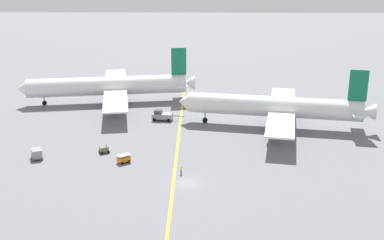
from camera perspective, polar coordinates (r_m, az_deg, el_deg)
name	(u,v)px	position (r m, az deg, el deg)	size (l,w,h in m)	color
ground_plane	(188,183)	(96.45, -0.50, -7.17)	(600.00, 600.00, 0.00)	slate
taxiway_stripe	(176,162)	(105.68, -1.87, -4.83)	(0.50, 120.00, 0.01)	yellow
airliner_at_gate_left	(109,86)	(148.65, -9.38, 3.80)	(51.06, 49.35, 15.74)	white
airliner_being_pushed	(275,107)	(127.28, 9.43, 1.45)	(48.71, 42.29, 15.49)	white
pushback_tug	(162,115)	(132.16, -3.43, 0.53)	(8.55, 3.63, 3.04)	gray
gse_gpu_cart_small	(104,149)	(111.95, -9.96, -3.32)	(2.62, 2.44, 1.90)	#666B4C
gse_baggage_cart_near_cluster	(124,159)	(106.20, -7.75, -4.37)	(3.13, 2.90, 1.71)	orange
gse_container_dolly_flat	(37,153)	(112.10, -17.21, -3.65)	(3.31, 3.82, 2.15)	slate
ground_crew_ramp_agent_by_cones	(181,170)	(99.85, -1.25, -5.70)	(0.42, 0.41, 1.68)	#4C4C51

